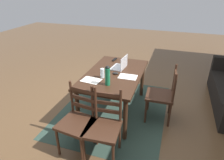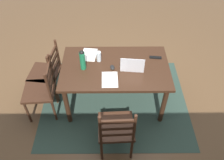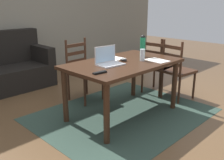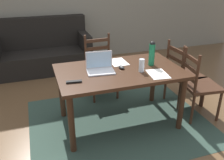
% 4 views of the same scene
% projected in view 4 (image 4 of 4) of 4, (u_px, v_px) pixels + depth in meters
% --- Properties ---
extents(ground_plane, '(14.00, 14.00, 0.00)m').
position_uv_depth(ground_plane, '(119.00, 121.00, 3.30)').
color(ground_plane, brown).
extents(area_rug, '(2.29, 1.84, 0.01)m').
position_uv_depth(area_rug, '(119.00, 121.00, 3.30)').
color(area_rug, '#2D4238').
rests_on(area_rug, ground).
extents(dining_table, '(1.51, 0.92, 0.74)m').
position_uv_depth(dining_table, '(119.00, 77.00, 3.03)').
color(dining_table, '#382114').
rests_on(dining_table, ground).
extents(chair_right_near, '(0.49, 0.49, 0.95)m').
position_uv_depth(chair_right_near, '(198.00, 85.00, 3.25)').
color(chair_right_near, '#3D2316').
rests_on(chair_right_near, ground).
extents(chair_far_head, '(0.46, 0.46, 0.95)m').
position_uv_depth(chair_far_head, '(101.00, 67.00, 3.82)').
color(chair_far_head, '#3D2316').
rests_on(chair_far_head, ground).
extents(chair_right_far, '(0.47, 0.47, 0.95)m').
position_uv_depth(chair_right_far, '(183.00, 75.00, 3.56)').
color(chair_right_far, '#3D2316').
rests_on(chair_right_far, ground).
extents(couch, '(1.80, 0.80, 1.00)m').
position_uv_depth(couch, '(43.00, 52.00, 4.84)').
color(couch, black).
rests_on(couch, ground).
extents(laptop, '(0.34, 0.25, 0.23)m').
position_uv_depth(laptop, '(100.00, 66.00, 2.94)').
color(laptop, silver).
rests_on(laptop, dining_table).
extents(water_bottle, '(0.08, 0.08, 0.31)m').
position_uv_depth(water_bottle, '(152.00, 53.00, 3.07)').
color(water_bottle, '#197247').
rests_on(water_bottle, dining_table).
extents(drinking_glass, '(0.06, 0.06, 0.16)m').
position_uv_depth(drinking_glass, '(142.00, 65.00, 2.91)').
color(drinking_glass, silver).
rests_on(drinking_glass, dining_table).
extents(computer_mouse, '(0.08, 0.11, 0.03)m').
position_uv_depth(computer_mouse, '(122.00, 67.00, 3.02)').
color(computer_mouse, black).
rests_on(computer_mouse, dining_table).
extents(tv_remote, '(0.17, 0.06, 0.02)m').
position_uv_depth(tv_remote, '(74.00, 82.00, 2.66)').
color(tv_remote, black).
rests_on(tv_remote, dining_table).
extents(paper_stack_left, '(0.22, 0.30, 0.00)m').
position_uv_depth(paper_stack_left, '(118.00, 62.00, 3.23)').
color(paper_stack_left, white).
rests_on(paper_stack_left, dining_table).
extents(paper_stack_right, '(0.24, 0.32, 0.00)m').
position_uv_depth(paper_stack_right, '(158.00, 74.00, 2.87)').
color(paper_stack_right, white).
rests_on(paper_stack_right, dining_table).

